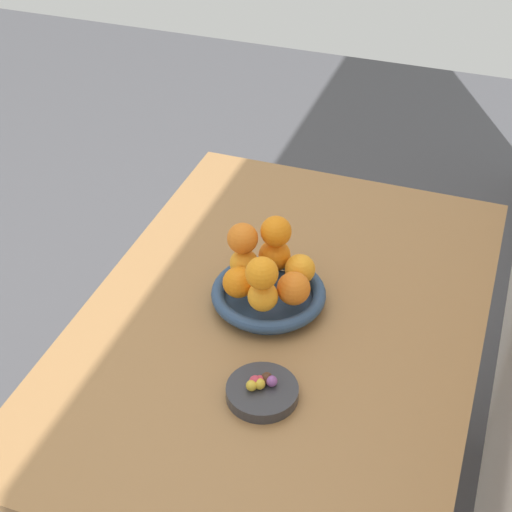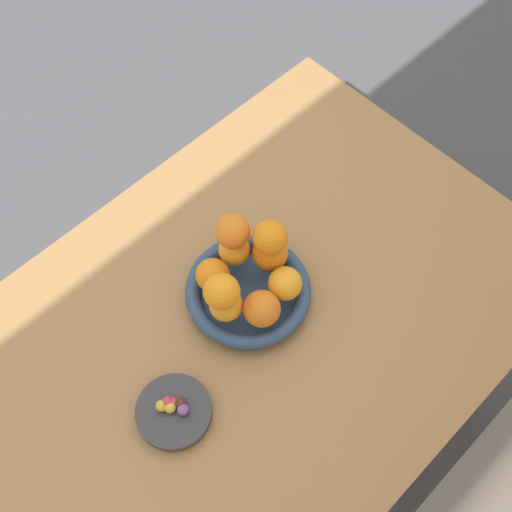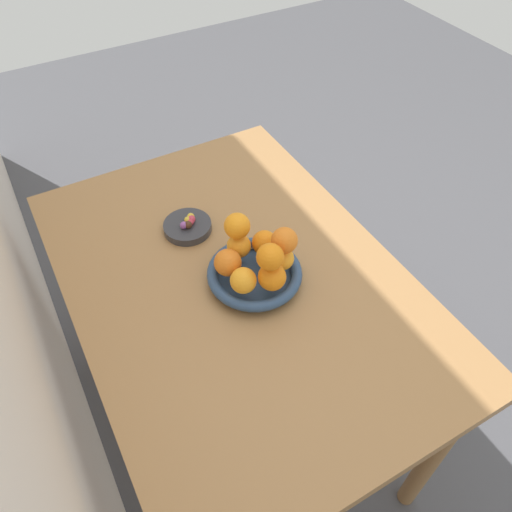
{
  "view_description": "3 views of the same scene",
  "coord_description": "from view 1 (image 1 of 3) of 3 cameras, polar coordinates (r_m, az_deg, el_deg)",
  "views": [
    {
      "loc": [
        1.09,
        0.34,
        1.76
      ],
      "look_at": [
        0.0,
        -0.05,
        0.88
      ],
      "focal_mm": 55.0,
      "sensor_mm": 36.0,
      "label": 1
    },
    {
      "loc": [
        0.32,
        0.34,
        1.8
      ],
      "look_at": [
        -0.07,
        -0.06,
        0.82
      ],
      "focal_mm": 45.0,
      "sensor_mm": 36.0,
      "label": 2
    },
    {
      "loc": [
        -0.71,
        0.34,
        1.66
      ],
      "look_at": [
        -0.05,
        -0.03,
        0.84
      ],
      "focal_mm": 35.0,
      "sensor_mm": 36.0,
      "label": 3
    }
  ],
  "objects": [
    {
      "name": "dining_table",
      "position": [
        1.59,
        1.8,
        -6.81
      ],
      "size": [
        1.1,
        0.76,
        0.74
      ],
      "color": "#9E7042",
      "rests_on": "ground_plane"
    },
    {
      "name": "fruit_bowl",
      "position": [
        1.54,
        0.92,
        -2.86
      ],
      "size": [
        0.23,
        0.23,
        0.04
      ],
      "color": "navy",
      "rests_on": "dining_table"
    },
    {
      "name": "candy_dish",
      "position": [
        1.37,
        0.46,
        -9.87
      ],
      "size": [
        0.13,
        0.13,
        0.02
      ],
      "primitive_type": "cylinder",
      "color": "#333338",
      "rests_on": "dining_table"
    },
    {
      "name": "orange_0",
      "position": [
        1.47,
        0.5,
        -2.94
      ],
      "size": [
        0.06,
        0.06,
        0.06
      ],
      "primitive_type": "sphere",
      "color": "orange",
      "rests_on": "fruit_bowl"
    },
    {
      "name": "orange_1",
      "position": [
        1.48,
        2.76,
        -2.37
      ],
      "size": [
        0.06,
        0.06,
        0.06
      ],
      "primitive_type": "sphere",
      "color": "orange",
      "rests_on": "fruit_bowl"
    },
    {
      "name": "orange_2",
      "position": [
        1.53,
        3.22,
        -0.96
      ],
      "size": [
        0.06,
        0.06,
        0.06
      ],
      "primitive_type": "sphere",
      "color": "orange",
      "rests_on": "fruit_bowl"
    },
    {
      "name": "orange_3",
      "position": [
        1.56,
        1.36,
        0.05
      ],
      "size": [
        0.06,
        0.06,
        0.06
      ],
      "primitive_type": "sphere",
      "color": "orange",
      "rests_on": "fruit_bowl"
    },
    {
      "name": "orange_4",
      "position": [
        1.55,
        -0.88,
        -0.52
      ],
      "size": [
        0.06,
        0.06,
        0.06
      ],
      "primitive_type": "sphere",
      "color": "orange",
      "rests_on": "fruit_bowl"
    },
    {
      "name": "orange_5",
      "position": [
        1.5,
        -1.3,
        -1.93
      ],
      "size": [
        0.06,
        0.06,
        0.06
      ],
      "primitive_type": "sphere",
      "color": "orange",
      "rests_on": "fruit_bowl"
    },
    {
      "name": "orange_6",
      "position": [
        1.43,
        0.42,
        -1.25
      ],
      "size": [
        0.06,
        0.06,
        0.06
      ],
      "primitive_type": "sphere",
      "color": "orange",
      "rests_on": "orange_0"
    },
    {
      "name": "orange_7",
      "position": [
        1.52,
        1.46,
        1.81
      ],
      "size": [
        0.06,
        0.06,
        0.06
      ],
      "primitive_type": "sphere",
      "color": "orange",
      "rests_on": "orange_3"
    },
    {
      "name": "orange_8",
      "position": [
        1.51,
        -0.98,
        1.3
      ],
      "size": [
        0.06,
        0.06,
        0.06
      ],
      "primitive_type": "sphere",
      "color": "orange",
      "rests_on": "orange_4"
    },
    {
      "name": "candy_ball_0",
      "position": [
        1.36,
        0.28,
        -9.02
      ],
      "size": [
        0.02,
        0.02,
        0.02
      ],
      "primitive_type": "sphere",
      "color": "#C6384C",
      "rests_on": "candy_dish"
    },
    {
      "name": "candy_ball_1",
      "position": [
        1.36,
        -0.06,
        -9.1
      ],
      "size": [
        0.02,
        0.02,
        0.02
      ],
      "primitive_type": "sphere",
      "color": "#C6384C",
      "rests_on": "candy_dish"
    },
    {
      "name": "candy_ball_2",
      "position": [
        1.35,
        -0.33,
        -9.41
      ],
      "size": [
        0.02,
        0.02,
        0.02
      ],
      "primitive_type": "sphere",
      "color": "gold",
      "rests_on": "candy_dish"
    },
    {
      "name": "candy_ball_3",
      "position": [
        1.36,
        1.15,
        -9.09
      ],
      "size": [
        0.02,
        0.02,
        0.02
      ],
      "primitive_type": "sphere",
      "color": "#8C4C99",
      "rests_on": "candy_dish"
    },
    {
      "name": "candy_ball_4",
      "position": [
        1.36,
        0.27,
        -9.29
      ],
      "size": [
        0.02,
        0.02,
        0.02
      ],
      "primitive_type": "sphere",
      "color": "gold",
      "rests_on": "candy_dish"
    },
    {
      "name": "candy_ball_5",
      "position": [
        1.37,
        0.79,
        -8.86
      ],
      "size": [
        0.02,
        0.02,
        0.02
      ],
      "primitive_type": "sphere",
      "color": "#472819",
      "rests_on": "candy_dish"
    }
  ]
}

